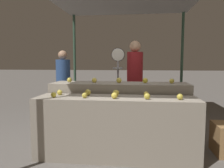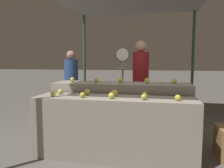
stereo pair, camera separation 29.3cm
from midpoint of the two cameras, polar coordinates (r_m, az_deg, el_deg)
name	(u,v)px [view 1 (the left image)]	position (r m, az deg, el deg)	size (l,w,h in m)	color
ground_plane	(116,157)	(3.22, -1.76, -18.58)	(60.00, 60.00, 0.00)	#66605B
display_counter_front	(116,128)	(3.07, -1.78, -11.35)	(2.20, 0.55, 0.85)	gray
display_counter_back	(119,113)	(3.62, -0.39, -7.51)	(2.20, 0.55, 0.99)	gray
apple_front_0	(54,95)	(3.09, -17.67, -2.73)	(0.07, 0.07, 0.07)	gold
apple_front_1	(85,95)	(2.95, -10.03, -2.96)	(0.07, 0.07, 0.07)	gold
apple_front_2	(114,96)	(2.86, -2.33, -3.06)	(0.08, 0.08, 0.08)	yellow
apple_front_3	(147,96)	(2.82, 6.24, -3.24)	(0.08, 0.08, 0.08)	gold
apple_front_4	(180,97)	(2.86, 14.56, -3.27)	(0.08, 0.08, 0.08)	gold
apple_front_5	(60,92)	(3.29, -16.02, -2.14)	(0.08, 0.08, 0.08)	gold
apple_front_6	(88,92)	(3.17, -8.99, -2.19)	(0.09, 0.09, 0.09)	gold
apple_front_7	(116,93)	(3.06, -1.71, -2.38)	(0.09, 0.09, 0.09)	yellow
apple_front_8	(146,94)	(3.05, 6.20, -2.62)	(0.07, 0.07, 0.07)	yellow
apple_back_0	(69,80)	(3.74, -13.27, 1.03)	(0.08, 0.08, 0.08)	gold
apple_back_1	(94,80)	(3.61, -6.97, 0.98)	(0.08, 0.08, 0.08)	yellow
apple_back_2	(119,80)	(3.54, -0.53, 0.96)	(0.08, 0.08, 0.08)	yellow
apple_back_3	(145,81)	(3.51, 6.32, 0.88)	(0.08, 0.08, 0.08)	gold
apple_back_4	(172,81)	(3.55, 13.09, 0.75)	(0.08, 0.08, 0.08)	gold
produce_scale	(118,71)	(4.24, -0.43, 3.39)	(0.26, 0.20, 1.59)	#99999E
person_vendor_at_scale	(135,76)	(4.53, 4.15, 2.03)	(0.42, 0.42, 1.76)	#2D2D38
person_customer_left	(63,79)	(5.24, -14.19, 1.18)	(0.44, 0.44, 1.59)	#2D2D38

